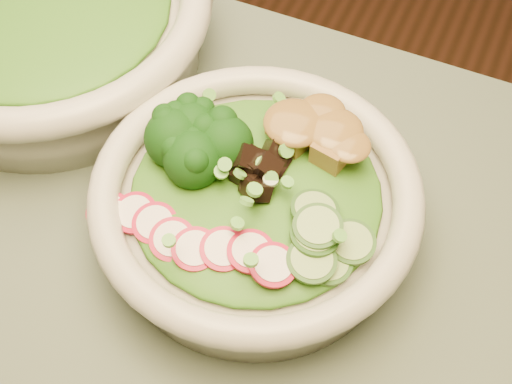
% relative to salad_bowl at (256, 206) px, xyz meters
% --- Properties ---
extents(salad_bowl, '(0.24, 0.24, 0.06)m').
position_rel_salad_bowl_xyz_m(salad_bowl, '(0.00, 0.00, 0.00)').
color(salad_bowl, beige).
rests_on(salad_bowl, dining_table).
extents(side_bowl, '(0.29, 0.29, 0.08)m').
position_rel_salad_bowl_xyz_m(side_bowl, '(-0.24, 0.09, 0.01)').
color(side_bowl, beige).
rests_on(side_bowl, dining_table).
extents(lettuce_bed, '(0.18, 0.18, 0.02)m').
position_rel_salad_bowl_xyz_m(lettuce_bed, '(0.00, 0.00, 0.02)').
color(lettuce_bed, '#1D5E13').
rests_on(lettuce_bed, salad_bowl).
extents(side_lettuce, '(0.19, 0.19, 0.02)m').
position_rel_salad_bowl_xyz_m(side_lettuce, '(-0.24, 0.09, 0.03)').
color(side_lettuce, '#1D5E13').
rests_on(side_lettuce, side_bowl).
extents(broccoli_florets, '(0.08, 0.07, 0.04)m').
position_rel_salad_bowl_xyz_m(broccoli_florets, '(-0.05, 0.02, 0.03)').
color(broccoli_florets, black).
rests_on(broccoli_florets, salad_bowl).
extents(radish_slices, '(0.10, 0.05, 0.02)m').
position_rel_salad_bowl_xyz_m(radish_slices, '(-0.02, -0.06, 0.02)').
color(radish_slices, '#A90D2B').
rests_on(radish_slices, salad_bowl).
extents(cucumber_slices, '(0.07, 0.07, 0.03)m').
position_rel_salad_bowl_xyz_m(cucumber_slices, '(0.05, -0.02, 0.03)').
color(cucumber_slices, '#9DC46C').
rests_on(cucumber_slices, salad_bowl).
extents(mushroom_heap, '(0.07, 0.07, 0.04)m').
position_rel_salad_bowl_xyz_m(mushroom_heap, '(0.00, 0.01, 0.03)').
color(mushroom_heap, black).
rests_on(mushroom_heap, salad_bowl).
extents(tofu_cubes, '(0.09, 0.06, 0.03)m').
position_rel_salad_bowl_xyz_m(tofu_cubes, '(0.02, 0.05, 0.03)').
color(tofu_cubes, brown).
rests_on(tofu_cubes, salad_bowl).
extents(peanut_sauce, '(0.06, 0.05, 0.01)m').
position_rel_salad_bowl_xyz_m(peanut_sauce, '(0.02, 0.05, 0.04)').
color(peanut_sauce, brown).
rests_on(peanut_sauce, tofu_cubes).
extents(scallion_garnish, '(0.17, 0.17, 0.02)m').
position_rel_salad_bowl_xyz_m(scallion_garnish, '(0.00, 0.00, 0.04)').
color(scallion_garnish, '#60B33F').
rests_on(scallion_garnish, salad_bowl).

